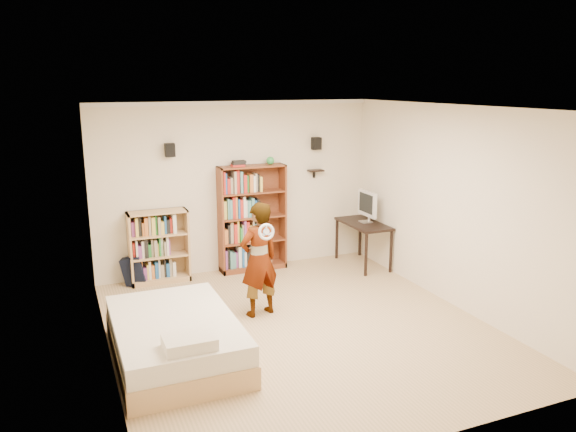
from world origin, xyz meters
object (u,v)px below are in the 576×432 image
object	(u,v)px
low_bookshelf	(159,247)
tall_bookshelf	(252,218)
computer_desk	(363,244)
person	(259,259)
daybed	(175,334)

from	to	relation	value
low_bookshelf	tall_bookshelf	bearing A→B (deg)	0.34
computer_desk	person	size ratio (longest dim) A/B	0.71
person	computer_desk	bearing A→B (deg)	-164.51
daybed	person	size ratio (longest dim) A/B	1.32
daybed	person	world-z (taller)	person
computer_desk	tall_bookshelf	bearing A→B (deg)	164.27
computer_desk	daybed	world-z (taller)	computer_desk
low_bookshelf	computer_desk	xyz separation A→B (m)	(3.26, -0.49, -0.19)
daybed	tall_bookshelf	bearing A→B (deg)	55.04
tall_bookshelf	low_bookshelf	bearing A→B (deg)	-179.66
tall_bookshelf	low_bookshelf	world-z (taller)	tall_bookshelf
low_bookshelf	daybed	world-z (taller)	low_bookshelf
computer_desk	daybed	bearing A→B (deg)	-149.86
computer_desk	person	bearing A→B (deg)	-150.86
computer_desk	daybed	size ratio (longest dim) A/B	0.54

